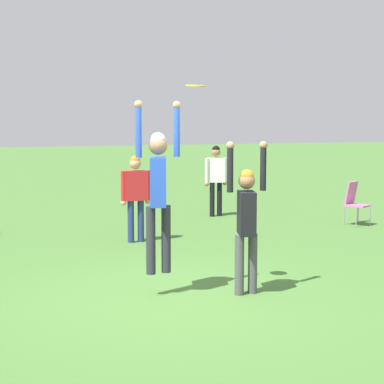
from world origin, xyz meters
The scene contains 7 objects.
ground_plane centered at (0.00, 0.00, 0.00)m, with size 120.00×120.00×0.00m, color #477533.
person_jumping centered at (-0.22, 0.19, 1.45)m, with size 0.63×0.51×2.19m.
person_defending centered at (0.81, -0.27, 1.03)m, with size 0.59×0.48×1.97m.
frisbee centered at (0.24, 0.05, 2.66)m, with size 0.25×0.25×0.04m.
camping_chair_0 centered at (5.99, 3.69, 0.55)m, with size 0.60×0.66×0.95m.
person_spectator_near centered at (3.91, 6.21, 1.02)m, with size 0.60×0.40×1.70m.
person_spectator_far centered at (0.92, 3.85, 0.96)m, with size 0.60×0.27×1.62m.
Camera 1 is at (-3.44, -7.20, 2.16)m, focal length 60.00 mm.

